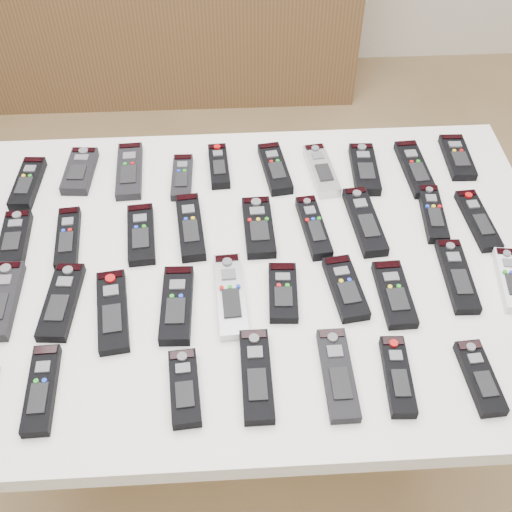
{
  "coord_description": "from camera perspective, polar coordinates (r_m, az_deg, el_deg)",
  "views": [
    {
      "loc": [
        0.03,
        -0.97,
        1.76
      ],
      "look_at": [
        0.08,
        -0.09,
        0.8
      ],
      "focal_mm": 45.0,
      "sensor_mm": 36.0,
      "label": 1
    }
  ],
  "objects": [
    {
      "name": "ground",
      "position": [
        2.01,
        -2.4,
        -13.62
      ],
      "size": [
        4.0,
        4.0,
        0.0
      ],
      "primitive_type": "plane",
      "color": "olive",
      "rests_on": "ground"
    },
    {
      "name": "table",
      "position": [
        1.36,
        0.0,
        -2.21
      ],
      "size": [
        1.25,
        0.88,
        0.78
      ],
      "color": "white",
      "rests_on": "ground"
    },
    {
      "name": "remote_0",
      "position": [
        1.57,
        -19.63,
        6.1
      ],
      "size": [
        0.06,
        0.17,
        0.02
      ],
      "primitive_type": "cube",
      "rotation": [
        0.0,
        0.0,
        -0.06
      ],
      "color": "black",
      "rests_on": "table"
    },
    {
      "name": "remote_1",
      "position": [
        1.57,
        -15.39,
        7.3
      ],
      "size": [
        0.07,
        0.15,
        0.02
      ],
      "primitive_type": "cube",
      "rotation": [
        0.0,
        0.0,
        -0.07
      ],
      "color": "black",
      "rests_on": "table"
    },
    {
      "name": "remote_2",
      "position": [
        1.54,
        -11.19,
        7.44
      ],
      "size": [
        0.07,
        0.19,
        0.02
      ],
      "primitive_type": "cube",
      "rotation": [
        0.0,
        0.0,
        0.04
      ],
      "color": "black",
      "rests_on": "table"
    },
    {
      "name": "remote_3",
      "position": [
        1.51,
        -6.59,
        6.97
      ],
      "size": [
        0.05,
        0.15,
        0.02
      ],
      "primitive_type": "cube",
      "rotation": [
        0.0,
        0.0,
        -0.03
      ],
      "color": "black",
      "rests_on": "table"
    },
    {
      "name": "remote_4",
      "position": [
        1.53,
        -3.32,
        7.99
      ],
      "size": [
        0.05,
        0.15,
        0.02
      ],
      "primitive_type": "cube",
      "rotation": [
        0.0,
        0.0,
        0.05
      ],
      "color": "black",
      "rests_on": "table"
    },
    {
      "name": "remote_5",
      "position": [
        1.52,
        1.7,
        7.78
      ],
      "size": [
        0.07,
        0.17,
        0.02
      ],
      "primitive_type": "cube",
      "rotation": [
        0.0,
        0.0,
        0.13
      ],
      "color": "black",
      "rests_on": "table"
    },
    {
      "name": "remote_6",
      "position": [
        1.52,
        5.83,
        7.58
      ],
      "size": [
        0.07,
        0.18,
        0.02
      ],
      "primitive_type": "cube",
      "rotation": [
        0.0,
        0.0,
        0.12
      ],
      "color": "#B7B7BC",
      "rests_on": "table"
    },
    {
      "name": "remote_7",
      "position": [
        1.54,
        9.62,
        7.63
      ],
      "size": [
        0.06,
        0.17,
        0.02
      ],
      "primitive_type": "cube",
      "rotation": [
        0.0,
        0.0,
        -0.05
      ],
      "color": "black",
      "rests_on": "table"
    },
    {
      "name": "remote_8",
      "position": [
        1.57,
        13.94,
        7.54
      ],
      "size": [
        0.06,
        0.19,
        0.02
      ],
      "primitive_type": "cube",
      "rotation": [
        0.0,
        0.0,
        0.05
      ],
      "color": "black",
      "rests_on": "table"
    },
    {
      "name": "remote_9",
      "position": [
        1.63,
        17.45,
        8.38
      ],
      "size": [
        0.06,
        0.16,
        0.02
      ],
      "primitive_type": "cube",
      "rotation": [
        0.0,
        0.0,
        -0.03
      ],
      "color": "black",
      "rests_on": "table"
    },
    {
      "name": "remote_10",
      "position": [
        1.44,
        -20.66,
        1.46
      ],
      "size": [
        0.06,
        0.15,
        0.02
      ],
      "primitive_type": "cube",
      "rotation": [
        0.0,
        0.0,
        0.05
      ],
      "color": "black",
      "rests_on": "table"
    },
    {
      "name": "remote_11",
      "position": [
        1.41,
        -16.38,
        1.55
      ],
      "size": [
        0.06,
        0.17,
        0.02
      ],
      "primitive_type": "cube",
      "rotation": [
        0.0,
        0.0,
        0.08
      ],
      "color": "black",
      "rests_on": "table"
    },
    {
      "name": "remote_12",
      "position": [
        1.38,
        -10.18,
        1.93
      ],
      "size": [
        0.07,
        0.17,
        0.02
      ],
      "primitive_type": "cube",
      "rotation": [
        0.0,
        0.0,
        0.08
      ],
      "color": "black",
      "rests_on": "table"
    },
    {
      "name": "remote_13",
      "position": [
        1.38,
        -5.86,
        2.6
      ],
      "size": [
        0.07,
        0.19,
        0.02
      ],
      "primitive_type": "cube",
      "rotation": [
        0.0,
        0.0,
        0.1
      ],
      "color": "black",
      "rests_on": "table"
    },
    {
      "name": "remote_14",
      "position": [
        1.38,
        0.23,
        2.59
      ],
      "size": [
        0.07,
        0.17,
        0.02
      ],
      "primitive_type": "cube",
      "rotation": [
        0.0,
        0.0,
        0.02
      ],
      "color": "black",
      "rests_on": "table"
    },
    {
      "name": "remote_15",
      "position": [
        1.38,
        5.14,
        2.57
      ],
      "size": [
        0.06,
        0.18,
        0.02
      ],
      "primitive_type": "cube",
      "rotation": [
        0.0,
        0.0,
        0.11
      ],
      "color": "black",
      "rests_on": "table"
    },
    {
      "name": "remote_16",
      "position": [
        1.41,
        9.64,
        3.07
      ],
      "size": [
        0.07,
        0.2,
        0.02
      ],
      "primitive_type": "cube",
      "rotation": [
        0.0,
        0.0,
        0.09
      ],
      "color": "black",
      "rests_on": "table"
    },
    {
      "name": "remote_17",
      "position": [
        1.46,
        15.44,
        3.65
      ],
      "size": [
        0.06,
        0.17,
        0.02
      ],
      "primitive_type": "cube",
      "rotation": [
        0.0,
        0.0,
        -0.08
      ],
      "color": "black",
      "rests_on": "table"
    },
    {
      "name": "remote_18",
      "position": [
        1.47,
        19.13,
        3.03
      ],
      "size": [
        0.06,
        0.18,
        0.02
      ],
      "primitive_type": "cube",
      "rotation": [
        0.0,
        0.0,
        0.07
      ],
      "color": "black",
      "rests_on": "table"
    },
    {
      "name": "remote_19",
      "position": [
        1.34,
        -21.76,
        -3.68
      ],
      "size": [
        0.06,
        0.18,
        0.02
      ],
      "primitive_type": "cube",
      "rotation": [
        0.0,
        0.0,
        0.01
      ],
      "color": "black",
      "rests_on": "table"
    },
    {
      "name": "remote_20",
      "position": [
        1.3,
        -16.91,
        -3.88
      ],
      "size": [
        0.07,
        0.18,
        0.02
      ],
      "primitive_type": "cube",
      "rotation": [
        0.0,
        0.0,
        -0.08
      ],
      "color": "black",
      "rests_on": "table"
    },
    {
      "name": "remote_21",
      "position": [
        1.26,
        -12.63,
        -4.8
      ],
      "size": [
        0.08,
        0.2,
        0.02
      ],
      "primitive_type": "cube",
      "rotation": [
        0.0,
        0.0,
        0.13
      ],
      "color": "black",
      "rests_on": "table"
    },
    {
      "name": "remote_22",
      "position": [
        1.24,
        -7.05,
        -4.32
      ],
      "size": [
        0.06,
        0.18,
        0.02
      ],
      "primitive_type": "cube",
      "rotation": [
        0.0,
        0.0,
        -0.03
      ],
      "color": "black",
      "rests_on": "table"
    },
    {
      "name": "remote_23",
      "position": [
        1.25,
        -2.28,
        -3.51
      ],
      "size": [
        0.06,
        0.2,
        0.02
      ],
      "primitive_type": "cube",
      "rotation": [
        0.0,
        0.0,
        0.05
      ],
      "color": "#B7B7BC",
      "rests_on": "table"
    },
    {
      "name": "remote_24",
      "position": [
        1.26,
        2.42,
        -3.25
      ],
      "size": [
        0.06,
        0.14,
        0.02
      ],
      "primitive_type": "cube",
      "rotation": [
        0.0,
        0.0,
        -0.06
      ],
      "color": "black",
      "rests_on": "table"
    },
    {
      "name": "remote_25",
      "position": [
        1.27,
        7.96,
        -2.84
      ],
      "size": [
        0.08,
        0.16,
        0.02
      ],
      "primitive_type": "cube",
      "rotation": [
        0.0,
        0.0,
        0.13
      ],
      "color": "black",
      "rests_on": "table"
    },
    {
      "name": "remote_26",
      "position": [
        1.28,
        12.19,
        -3.33
      ],
      "size": [
        0.06,
        0.16,
        0.02
      ],
      "primitive_type": "cube",
      "rotation": [
        0.0,
        0.0,
        0.03
      ],
      "color": "black",
      "rests_on": "table"
    },
    {
      "name": "remote_27",
      "position": [
        1.34,
        17.45,
        -1.68
      ],
      "size": [
        0.05,
        0.19,
        0.02
      ],
      "primitive_type": "cube",
      "rotation": [
        0.0,
        0.0,
        -0.03
      ],
      "color": "black",
      "rests_on": "table"
    },
    {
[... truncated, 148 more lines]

